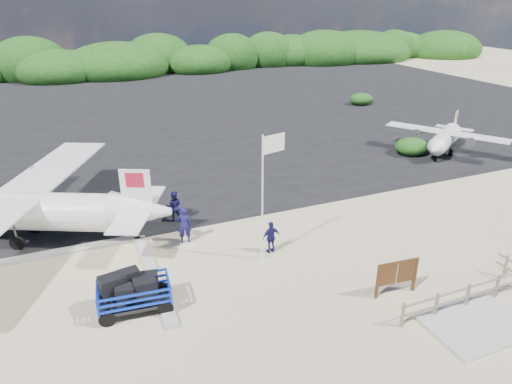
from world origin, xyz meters
TOP-DOWN VIEW (x-y plane):
  - ground at (0.00, 0.00)m, footprint 160.00×160.00m
  - asphalt_apron at (0.00, 30.00)m, footprint 90.00×50.00m
  - lagoon at (-9.00, 1.50)m, footprint 9.00×7.00m
  - walkway_pad at (5.50, -6.00)m, footprint 3.50×2.50m
  - vegetation_band at (0.00, 55.00)m, footprint 124.00×8.00m
  - fence at (6.00, -5.00)m, footprint 6.40×2.00m
  - baggage_cart at (-5.52, -0.44)m, footprint 2.98×1.88m
  - flagpole at (0.22, 1.00)m, footprint 1.23×0.76m
  - signboard at (4.00, -3.35)m, footprint 1.89×0.34m
  - crew_a at (-2.53, 3.84)m, footprint 0.72×0.53m
  - crew_b at (-2.46, 6.17)m, footprint 0.95×0.83m
  - crew_c at (0.85, 1.43)m, footprint 0.93×0.47m
  - aircraft_large at (10.52, 24.45)m, footprint 21.06×21.06m
  - aircraft_small at (-6.47, 35.51)m, footprint 9.74×9.74m

SIDE VIEW (x-z plane):
  - ground at x=0.00m, z-range 0.00..0.00m
  - asphalt_apron at x=0.00m, z-range -0.02..0.02m
  - lagoon at x=-9.00m, z-range -0.20..0.20m
  - walkway_pad at x=5.50m, z-range -0.05..0.05m
  - vegetation_band at x=0.00m, z-range -2.20..2.20m
  - fence at x=6.00m, z-range -0.55..0.55m
  - baggage_cart at x=-5.52m, z-range -0.71..0.71m
  - flagpole at x=0.22m, z-range -2.87..2.87m
  - signboard at x=4.00m, z-range -0.77..0.77m
  - aircraft_large at x=10.52m, z-range -2.37..2.37m
  - aircraft_small at x=-6.47m, z-range -1.27..1.27m
  - crew_c at x=0.85m, z-range 0.00..1.53m
  - crew_b at x=-2.46m, z-range 0.00..1.66m
  - crew_a at x=-2.53m, z-range 0.00..1.82m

